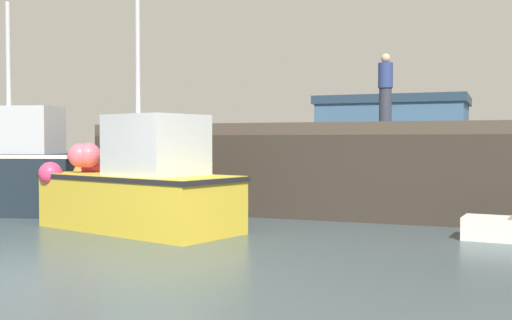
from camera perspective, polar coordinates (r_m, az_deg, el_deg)
ground at (r=8.15m, az=-11.13°, el=-9.81°), size 120.00×160.00×0.10m
pier at (r=14.87m, az=8.84°, el=1.81°), size 10.73×6.66×1.95m
fishing_boat_near_left at (r=14.21m, az=-21.38°, el=-0.98°), size 3.35×1.85×4.52m
fishing_boat_near_right at (r=11.18m, az=-10.70°, el=-2.34°), size 4.07×2.63×4.22m
dockworker at (r=14.88m, az=11.79°, el=6.38°), size 0.34×0.34×1.66m
warehouse at (r=39.30m, az=12.55°, el=2.57°), size 8.79×6.46×4.25m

